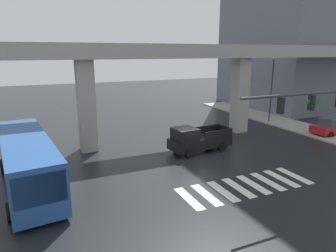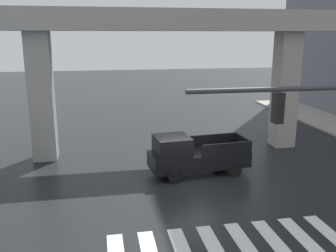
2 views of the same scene
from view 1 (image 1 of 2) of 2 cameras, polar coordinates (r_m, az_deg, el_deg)
ground_plane at (r=23.42m, az=5.62°, el=-5.66°), size 120.00×120.00×0.00m
crosswalk_stripes at (r=18.94m, az=14.53°, el=-10.93°), size 8.25×2.80×0.01m
elevated_overpass at (r=26.40m, az=0.69°, el=12.76°), size 57.53×2.36×8.44m
sidewalk_east at (r=33.78m, az=25.27°, el=-0.70°), size 4.00×36.00×0.15m
pickup_truck at (r=24.11m, az=5.53°, el=-2.62°), size 5.26×2.46×2.08m
city_bus at (r=19.57m, az=-25.15°, el=-5.62°), size 3.73×11.01×2.99m
sedan_red at (r=32.98m, az=28.64°, el=-0.02°), size 4.34×2.05×1.72m
street_lamp_mid_block at (r=35.35m, az=19.08°, el=7.86°), size 0.44×0.70×7.24m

